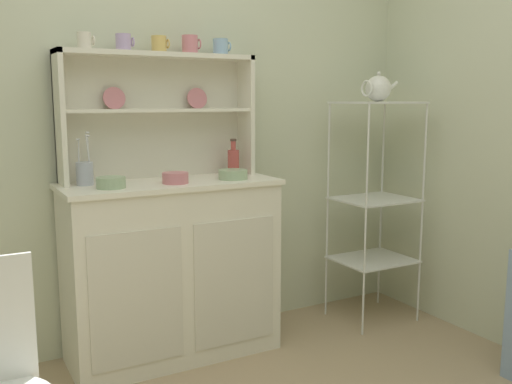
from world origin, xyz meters
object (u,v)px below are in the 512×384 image
Objects in this scene: bakers_rack at (375,187)px; utensil_jar at (85,173)px; hutch_shelf_unit at (157,105)px; jam_bottle at (233,161)px; bowl_mixing_large at (111,183)px; porcelain_teapot at (378,88)px; cup_cream_0 at (85,41)px; hutch_cabinet at (172,267)px.

bakers_rack reaches higher than utensil_jar.
jam_bottle is (0.40, -0.08, -0.30)m from hutch_shelf_unit.
bowl_mixing_large is at bearing -167.30° from jam_bottle.
jam_bottle is 0.81× the size of porcelain_teapot.
bowl_mixing_large is 0.52× the size of utensil_jar.
porcelain_teapot is at bearing -1.22° from bowl_mixing_large.
utensil_jar is at bearing -179.37° from jam_bottle.
cup_cream_0 reaches higher than utensil_jar.
jam_bottle reaches higher than bowl_mixing_large.
hutch_shelf_unit is 0.52m from bowl_mixing_large.
bakers_rack reaches higher than bowl_mixing_large.
porcelain_teapot is (1.22, -0.27, 0.09)m from hutch_shelf_unit.
cup_cream_0 is 1.61m from porcelain_teapot.
porcelain_teapot is at bearing -12.39° from hutch_shelf_unit.
bakers_rack is at bearing -8.21° from cup_cream_0.
hutch_cabinet is 0.83m from hutch_shelf_unit.
jam_bottle is at bearing 12.30° from hutch_cabinet.
cup_cream_0 reaches higher than hutch_shelf_unit.
bowl_mixing_large is (0.04, -0.20, -0.65)m from cup_cream_0.
utensil_jar reaches higher than jam_bottle.
cup_cream_0 is at bearing 177.26° from jam_bottle.
hutch_cabinet is 1.28m from bakers_rack.
utensil_jar is at bearing 173.53° from porcelain_teapot.
cup_cream_0 is 0.96m from jam_bottle.
porcelain_teapot reaches higher than utensil_jar.
hutch_shelf_unit is 0.50m from jam_bottle.
utensil_jar is at bearing 118.82° from bowl_mixing_large.
utensil_jar is at bearing -130.45° from cup_cream_0.
bakers_rack is 0.87m from jam_bottle.
cup_cream_0 is at bearing 49.55° from utensil_jar.
utensil_jar is at bearing -167.82° from hutch_shelf_unit.
hutch_shelf_unit is 1.26m from porcelain_teapot.
bakers_rack is at bearing 0.00° from porcelain_teapot.
hutch_cabinet is 13.53× the size of cup_cream_0.
jam_bottle is at bearing 166.96° from bakers_rack.
cup_cream_0 is (-1.58, 0.23, 0.77)m from bakers_rack.
hutch_cabinet is at bearing 175.06° from bakers_rack.
cup_cream_0 is 0.31× the size of utensil_jar.
hutch_shelf_unit is (0.00, 0.16, 0.81)m from hutch_cabinet.
bakers_rack is at bearing -6.46° from utensil_jar.
utensil_jar is (-0.08, 0.15, 0.03)m from bowl_mixing_large.
bowl_mixing_large reaches higher than hutch_cabinet.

